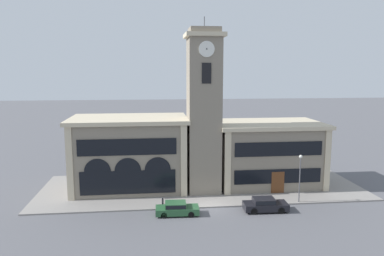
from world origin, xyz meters
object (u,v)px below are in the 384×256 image
object	(u,v)px
parked_car_near	(177,208)
parked_car_mid	(265,204)
street_lamp	(300,171)
bollard	(163,203)

from	to	relation	value
parked_car_near	parked_car_mid	distance (m)	8.94
parked_car_mid	street_lamp	bearing A→B (deg)	24.84
street_lamp	bollard	xyz separation A→B (m)	(-14.58, -0.07, -2.92)
parked_car_near	bollard	xyz separation A→B (m)	(-1.32, 1.75, -0.01)
parked_car_near	bollard	world-z (taller)	parked_car_near
parked_car_near	bollard	distance (m)	2.19
parked_car_near	street_lamp	bearing A→B (deg)	9.77
parked_car_mid	street_lamp	world-z (taller)	street_lamp
parked_car_near	parked_car_mid	bearing A→B (deg)	1.95
parked_car_mid	bollard	world-z (taller)	parked_car_mid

